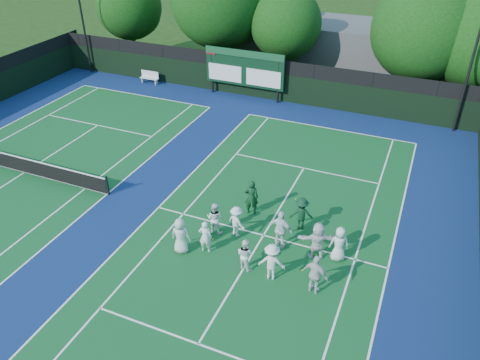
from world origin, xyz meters
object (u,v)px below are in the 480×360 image
at_px(tennis_net, 23,165).
at_px(scoreboard, 244,69).
at_px(coach_left, 251,197).
at_px(bench, 150,77).

bearing_deg(tennis_net, scoreboard, 64.40).
distance_m(tennis_net, coach_left, 12.92).
bearing_deg(tennis_net, bench, 93.99).
relative_size(tennis_net, coach_left, 6.25).
height_order(scoreboard, coach_left, scoreboard).
xyz_separation_m(tennis_net, bench, (-1.00, 14.37, 0.03)).
height_order(bench, coach_left, coach_left).
distance_m(scoreboard, tennis_net, 16.26).
relative_size(scoreboard, tennis_net, 0.53).
distance_m(bench, coach_left, 18.98).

